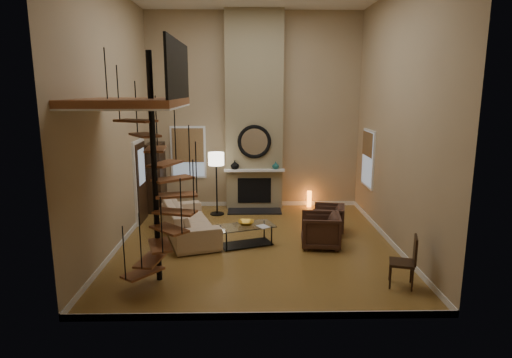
{
  "coord_description": "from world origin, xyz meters",
  "views": [
    {
      "loc": [
        -0.18,
        -9.18,
        3.41
      ],
      "look_at": [
        0.0,
        0.4,
        1.4
      ],
      "focal_mm": 30.43,
      "sensor_mm": 36.0,
      "label": 1
    }
  ],
  "objects_px": {
    "armchair_near": "(331,219)",
    "armchair_far": "(324,231)",
    "side_chair": "(407,259)",
    "hutch": "(156,177)",
    "floor_lamp": "(216,164)",
    "accent_lamp": "(309,199)",
    "sofa": "(189,220)",
    "coffee_table": "(246,233)"
  },
  "relations": [
    {
      "from": "armchair_near",
      "to": "floor_lamp",
      "type": "xyz_separation_m",
      "value": [
        -2.84,
        1.64,
        1.06
      ]
    },
    {
      "from": "armchair_near",
      "to": "armchair_far",
      "type": "bearing_deg",
      "value": -8.06
    },
    {
      "from": "sofa",
      "to": "coffee_table",
      "type": "bearing_deg",
      "value": -131.31
    },
    {
      "from": "hutch",
      "to": "armchair_near",
      "type": "xyz_separation_m",
      "value": [
        4.57,
        -2.11,
        -0.6
      ]
    },
    {
      "from": "sofa",
      "to": "side_chair",
      "type": "height_order",
      "value": "side_chair"
    },
    {
      "from": "armchair_near",
      "to": "accent_lamp",
      "type": "distance_m",
      "value": 2.34
    },
    {
      "from": "hutch",
      "to": "armchair_far",
      "type": "bearing_deg",
      "value": -35.06
    },
    {
      "from": "accent_lamp",
      "to": "hutch",
      "type": "bearing_deg",
      "value": -177.14
    },
    {
      "from": "armchair_far",
      "to": "floor_lamp",
      "type": "bearing_deg",
      "value": -128.91
    },
    {
      "from": "hutch",
      "to": "accent_lamp",
      "type": "relative_size",
      "value": 4.18
    },
    {
      "from": "hutch",
      "to": "armchair_far",
      "type": "xyz_separation_m",
      "value": [
        4.24,
        -2.98,
        -0.6
      ]
    },
    {
      "from": "armchair_near",
      "to": "side_chair",
      "type": "bearing_deg",
      "value": 27.09
    },
    {
      "from": "floor_lamp",
      "to": "accent_lamp",
      "type": "bearing_deg",
      "value": 14.45
    },
    {
      "from": "armchair_near",
      "to": "side_chair",
      "type": "distance_m",
      "value": 3.01
    },
    {
      "from": "floor_lamp",
      "to": "sofa",
      "type": "bearing_deg",
      "value": -106.31
    },
    {
      "from": "armchair_near",
      "to": "armchair_far",
      "type": "xyz_separation_m",
      "value": [
        -0.33,
        -0.87,
        0.0
      ]
    },
    {
      "from": "hutch",
      "to": "accent_lamp",
      "type": "xyz_separation_m",
      "value": [
        4.37,
        0.22,
        -0.7
      ]
    },
    {
      "from": "hutch",
      "to": "coffee_table",
      "type": "height_order",
      "value": "hutch"
    },
    {
      "from": "armchair_near",
      "to": "floor_lamp",
      "type": "distance_m",
      "value": 3.45
    },
    {
      "from": "armchair_far",
      "to": "floor_lamp",
      "type": "relative_size",
      "value": 0.48
    },
    {
      "from": "sofa",
      "to": "accent_lamp",
      "type": "distance_m",
      "value": 4.05
    },
    {
      "from": "coffee_table",
      "to": "floor_lamp",
      "type": "bearing_deg",
      "value": 108.51
    },
    {
      "from": "hutch",
      "to": "armchair_far",
      "type": "distance_m",
      "value": 5.22
    },
    {
      "from": "hutch",
      "to": "side_chair",
      "type": "xyz_separation_m",
      "value": [
        5.33,
        -5.02,
        -0.42
      ]
    },
    {
      "from": "coffee_table",
      "to": "floor_lamp",
      "type": "height_order",
      "value": "floor_lamp"
    },
    {
      "from": "armchair_far",
      "to": "sofa",
      "type": "bearing_deg",
      "value": -96.72
    },
    {
      "from": "armchair_far",
      "to": "accent_lamp",
      "type": "bearing_deg",
      "value": -176.16
    },
    {
      "from": "sofa",
      "to": "armchair_near",
      "type": "bearing_deg",
      "value": -104.47
    },
    {
      "from": "side_chair",
      "to": "hutch",
      "type": "bearing_deg",
      "value": 136.75
    },
    {
      "from": "accent_lamp",
      "to": "floor_lamp",
      "type": "bearing_deg",
      "value": -165.55
    },
    {
      "from": "hutch",
      "to": "coffee_table",
      "type": "distance_m",
      "value": 3.89
    },
    {
      "from": "sofa",
      "to": "side_chair",
      "type": "relative_size",
      "value": 2.72
    },
    {
      "from": "accent_lamp",
      "to": "side_chair",
      "type": "height_order",
      "value": "side_chair"
    },
    {
      "from": "accent_lamp",
      "to": "side_chair",
      "type": "distance_m",
      "value": 5.33
    },
    {
      "from": "armchair_near",
      "to": "coffee_table",
      "type": "relative_size",
      "value": 0.54
    },
    {
      "from": "sofa",
      "to": "armchair_near",
      "type": "xyz_separation_m",
      "value": [
        3.38,
        0.18,
        -0.04
      ]
    },
    {
      "from": "armchair_far",
      "to": "armchair_near",
      "type": "bearing_deg",
      "value": 165.59
    },
    {
      "from": "coffee_table",
      "to": "accent_lamp",
      "type": "xyz_separation_m",
      "value": [
        1.83,
        3.1,
        -0.03
      ]
    },
    {
      "from": "hutch",
      "to": "armchair_near",
      "type": "height_order",
      "value": "hutch"
    },
    {
      "from": "armchair_far",
      "to": "side_chair",
      "type": "xyz_separation_m",
      "value": [
        1.09,
        -2.04,
        0.17
      ]
    },
    {
      "from": "hutch",
      "to": "sofa",
      "type": "height_order",
      "value": "hutch"
    },
    {
      "from": "armchair_near",
      "to": "coffee_table",
      "type": "distance_m",
      "value": 2.18
    }
  ]
}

